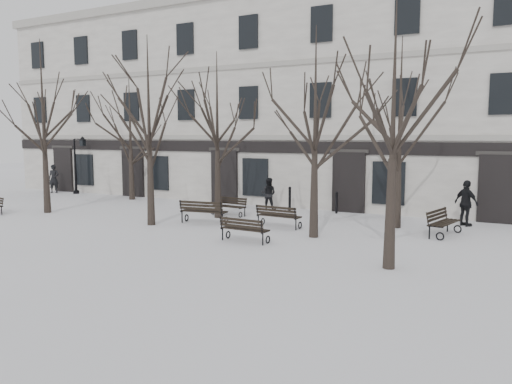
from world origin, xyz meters
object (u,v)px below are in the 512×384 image
Objects in this scene: bench_5 at (442,222)px; lamp_post at (78,161)px; bench_2 at (278,216)px; tree_1 at (149,108)px; tree_0 at (43,105)px; bench_3 at (229,206)px; tree_2 at (315,107)px; tree_3 at (394,103)px; bench_4 at (203,211)px; bench_1 at (244,229)px.

lamp_post is (-22.28, 3.27, 1.57)m from bench_5.
bench_2 is 6.22m from bench_5.
bench_2 is (4.94, 1.87, -4.31)m from tree_1.
tree_0 is at bearing 177.69° from tree_1.
bench_3 is 0.86× the size of bench_5.
tree_0 reaches higher than tree_2.
lamp_post is at bearing 162.45° from tree_2.
tree_3 is 7.91m from bench_2.
tree_1 is at bearing -30.09° from lamp_post.
tree_3 reaches higher than bench_5.
bench_5 is at bearing 83.07° from tree_3.
bench_4 is at bearing 35.09° from tree_1.
tree_0 is 17.11m from tree_3.
tree_1 reaches higher than tree_2.
lamp_post reaches higher than bench_4.
tree_2 is at bearing -22.16° from bench_3.
bench_4 is (-3.31, 2.40, 0.07)m from bench_1.
bench_3 is (8.20, 3.36, -4.64)m from tree_0.
lamp_post is at bearing 94.14° from bench_5.
tree_1 is 3.82× the size of bench_5.
tree_3 is 4.20× the size of bench_3.
tree_1 is at bearing 167.58° from tree_3.
bench_5 is at bearing 9.68° from tree_0.
tree_2 is 4.06× the size of bench_2.
bench_3 is at bearing -93.53° from bench_4.
lamp_post is (-13.04, 5.30, 1.56)m from bench_4.
lamp_post is (-4.69, 6.27, -3.00)m from tree_0.
tree_0 is 9.56m from bench_4.
lamp_post is at bearing 126.82° from tree_0.
tree_0 is 8.39m from lamp_post.
tree_1 is at bearing 119.03° from bench_5.
tree_3 is at bearing -41.70° from tree_2.
bench_3 is at bearing -12.74° from lamp_post.
tree_0 is at bearing -53.18° from lamp_post.
lamp_post is at bearing -12.50° from bench_2.
bench_1 is (-1.83, -1.95, -4.22)m from tree_2.
tree_3 is 23.47m from lamp_post.
bench_4 reaches higher than bench_1.
tree_1 is 1.06× the size of tree_3.
bench_5 reaches higher than bench_1.
tree_1 reaches higher than bench_2.
bench_4 is (-5.13, 0.45, -4.16)m from tree_2.
lamp_post is at bearing 173.32° from bench_3.
bench_5 is at bearing -163.51° from bench_2.
tree_2 is (6.89, 0.79, -0.11)m from tree_1.
bench_2 is at bearing -16.04° from lamp_post.
tree_0 is at bearing -151.67° from bench_3.
lamp_post reaches higher than bench_3.
lamp_post is at bearing -22.12° from bench_1.
tree_3 is 10.09m from bench_4.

